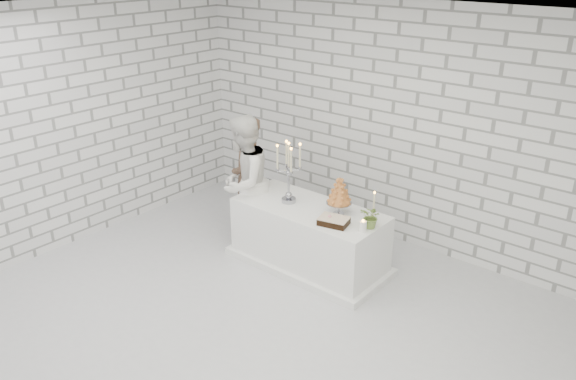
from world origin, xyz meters
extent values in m
cube|color=silver|center=(0.00, 0.00, 0.00)|extent=(6.00, 5.00, 0.01)
cube|color=white|center=(0.00, 0.00, 3.00)|extent=(6.00, 5.00, 0.01)
cube|color=white|center=(0.00, 2.50, 1.50)|extent=(6.00, 0.01, 3.00)
cube|color=white|center=(-3.00, 0.00, 1.50)|extent=(0.01, 5.00, 3.00)
cube|color=white|center=(-0.30, 1.24, 0.38)|extent=(1.80, 0.80, 0.75)
imported|color=#472F21|center=(-1.41, 1.37, 0.80)|extent=(0.66, 0.69, 1.60)
imported|color=white|center=(-1.25, 1.14, 0.85)|extent=(0.86, 0.98, 1.69)
cube|color=black|center=(0.17, 1.07, 0.79)|extent=(0.36, 0.29, 0.08)
cylinder|color=white|center=(0.51, 1.13, 0.81)|extent=(0.09, 0.09, 0.12)
cylinder|color=beige|center=(0.44, 1.43, 0.91)|extent=(0.06, 0.06, 0.32)
imported|color=#4F8236|center=(0.53, 1.26, 0.88)|extent=(0.23, 0.20, 0.26)
camera|label=1|loc=(3.36, -3.56, 3.55)|focal=35.89mm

